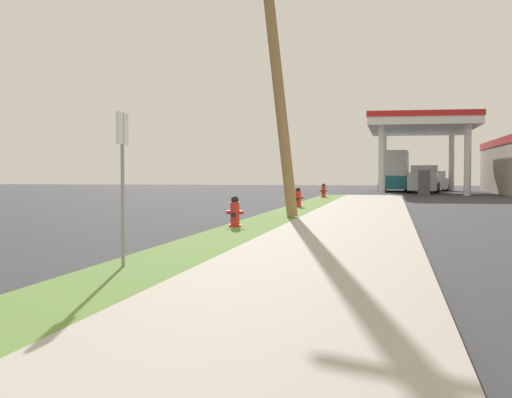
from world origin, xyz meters
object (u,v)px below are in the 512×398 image
object	(u,v)px
fire_hydrant_third	(298,198)
car_white_by_near_pump	(434,182)
truck_teal_at_forecourt	(395,172)
street_sign_post	(122,156)
truck_silver_on_apron	(424,180)
fire_hydrant_second	(235,213)
fire_hydrant_fourth	(324,191)
utility_pole_midground	(276,70)

from	to	relation	value
fire_hydrant_third	car_white_by_near_pump	bearing A→B (deg)	77.83
car_white_by_near_pump	truck_teal_at_forecourt	distance (m)	4.43
fire_hydrant_third	street_sign_post	xyz separation A→B (m)	(-0.11, -17.45, 1.19)
truck_silver_on_apron	fire_hydrant_third	bearing A→B (deg)	-102.92
fire_hydrant_second	fire_hydrant_third	bearing A→B (deg)	89.07
fire_hydrant_fourth	car_white_by_near_pump	distance (m)	22.03
street_sign_post	truck_teal_at_forecourt	xyz separation A→B (m)	(3.84, 46.08, -0.15)
fire_hydrant_third	utility_pole_midground	size ratio (longest dim) A/B	0.09
fire_hydrant_fourth	street_sign_post	world-z (taller)	street_sign_post
utility_pole_midground	truck_silver_on_apron	size ratio (longest dim) A/B	1.53
fire_hydrant_third	utility_pole_midground	world-z (taller)	utility_pole_midground
fire_hydrant_fourth	utility_pole_midground	xyz separation A→B (m)	(0.22, -16.88, 4.00)
fire_hydrant_second	truck_teal_at_forecourt	bearing A→B (deg)	84.28
fire_hydrant_third	fire_hydrant_fourth	distance (m)	10.77
truck_teal_at_forecourt	truck_silver_on_apron	xyz separation A→B (m)	(2.03, -3.56, -0.57)
fire_hydrant_second	car_white_by_near_pump	xyz separation A→B (m)	(7.00, 41.90, 0.28)
street_sign_post	car_white_by_near_pump	size ratio (longest dim) A/B	0.47
car_white_by_near_pump	truck_silver_on_apron	xyz separation A→B (m)	(-1.08, -6.62, 0.19)
fire_hydrant_fourth	car_white_by_near_pump	world-z (taller)	car_white_by_near_pump
fire_hydrant_fourth	street_sign_post	size ratio (longest dim) A/B	0.35
fire_hydrant_third	car_white_by_near_pump	world-z (taller)	car_white_by_near_pump
fire_hydrant_third	street_sign_post	world-z (taller)	street_sign_post
fire_hydrant_second	fire_hydrant_fourth	xyz separation A→B (m)	(0.10, 20.98, 0.00)
fire_hydrant_second	utility_pole_midground	xyz separation A→B (m)	(0.33, 4.10, 4.00)
utility_pole_midground	car_white_by_near_pump	distance (m)	38.57
truck_teal_at_forecourt	truck_silver_on_apron	size ratio (longest dim) A/B	1.17
fire_hydrant_third	truck_teal_at_forecourt	size ratio (longest dim) A/B	0.11
car_white_by_near_pump	truck_teal_at_forecourt	world-z (taller)	truck_teal_at_forecourt
fire_hydrant_third	utility_pole_midground	xyz separation A→B (m)	(0.16, -6.11, 4.00)
fire_hydrant_second	fire_hydrant_third	size ratio (longest dim) A/B	1.00
fire_hydrant_fourth	truck_teal_at_forecourt	world-z (taller)	truck_teal_at_forecourt
street_sign_post	fire_hydrant_fourth	bearing A→B (deg)	89.89
fire_hydrant_third	street_sign_post	distance (m)	17.49
car_white_by_near_pump	truck_silver_on_apron	world-z (taller)	truck_silver_on_apron
fire_hydrant_second	street_sign_post	size ratio (longest dim) A/B	0.35
utility_pole_midground	truck_teal_at_forecourt	bearing A→B (deg)	84.15
fire_hydrant_fourth	fire_hydrant_second	bearing A→B (deg)	-90.29
fire_hydrant_fourth	truck_silver_on_apron	size ratio (longest dim) A/B	0.13
fire_hydrant_third	fire_hydrant_fourth	bearing A→B (deg)	90.33
fire_hydrant_second	car_white_by_near_pump	size ratio (longest dim) A/B	0.16
utility_pole_midground	car_white_by_near_pump	size ratio (longest dim) A/B	1.87
truck_teal_at_forecourt	fire_hydrant_second	bearing A→B (deg)	-95.72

